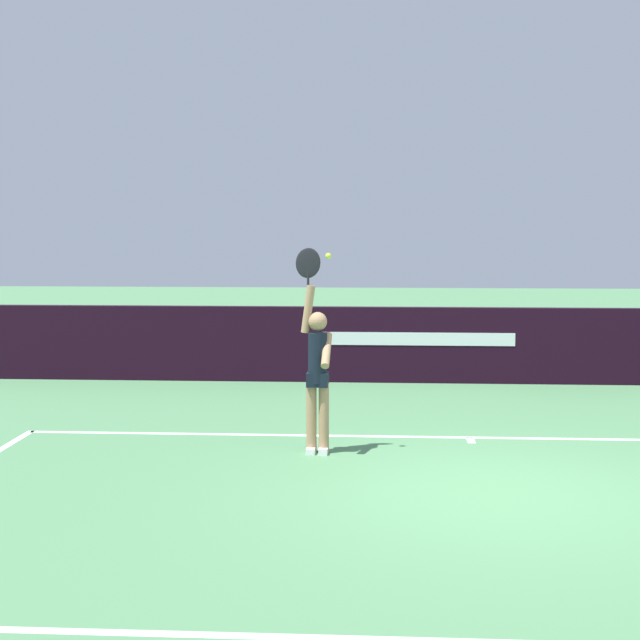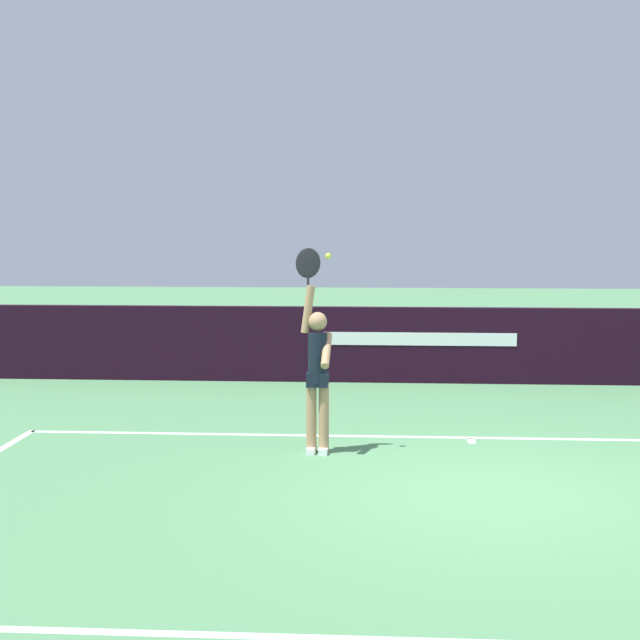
# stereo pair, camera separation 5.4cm
# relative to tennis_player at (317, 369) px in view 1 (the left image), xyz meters

# --- Properties ---
(ground_plane) EXTENTS (60.00, 60.00, 0.00)m
(ground_plane) POSITION_rel_tennis_player_xyz_m (1.82, -1.51, -0.97)
(ground_plane) COLOR #48794E
(court_lines) EXTENTS (11.09, 5.88, 0.00)m
(court_lines) POSITION_rel_tennis_player_xyz_m (1.82, -1.99, -0.97)
(court_lines) COLOR white
(court_lines) RESTS_ON ground
(back_wall) EXTENTS (16.04, 0.20, 1.25)m
(back_wall) POSITION_rel_tennis_player_xyz_m (1.82, 4.98, -0.34)
(back_wall) COLOR black
(back_wall) RESTS_ON ground
(tennis_player) EXTENTS (0.43, 0.44, 2.36)m
(tennis_player) POSITION_rel_tennis_player_xyz_m (0.00, 0.00, 0.00)
(tennis_player) COLOR #A27C57
(tennis_player) RESTS_ON ground
(tennis_ball) EXTENTS (0.07, 0.07, 0.07)m
(tennis_ball) POSITION_rel_tennis_player_xyz_m (0.13, -0.10, 1.29)
(tennis_ball) COLOR #C6E336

